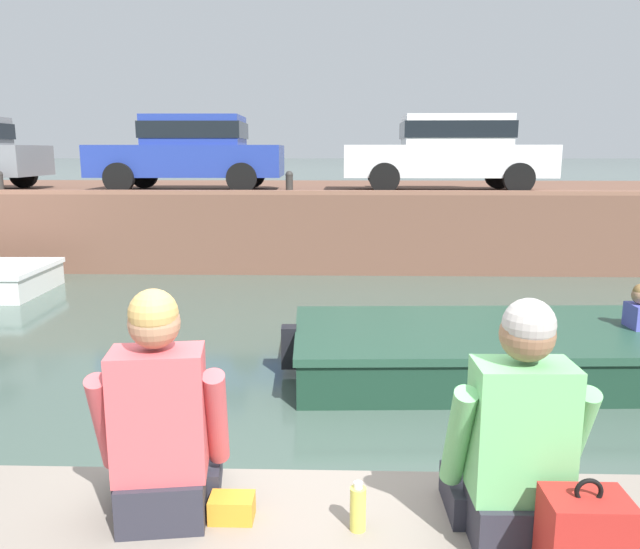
% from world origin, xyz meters
% --- Properties ---
extents(ground_plane, '(400.00, 400.00, 0.00)m').
position_xyz_m(ground_plane, '(0.00, 4.60, 0.00)').
color(ground_plane, '#42564C').
extents(far_quay_wall, '(60.00, 6.00, 1.56)m').
position_xyz_m(far_quay_wall, '(0.00, 12.21, 0.78)').
color(far_quay_wall, brown).
rests_on(far_quay_wall, ground).
extents(far_wall_coping, '(60.00, 0.24, 0.08)m').
position_xyz_m(far_wall_coping, '(0.00, 9.33, 1.60)').
color(far_wall_coping, brown).
rests_on(far_wall_coping, far_quay_wall).
extents(motorboat_passing, '(6.97, 2.24, 1.00)m').
position_xyz_m(motorboat_passing, '(2.86, 3.85, 0.26)').
color(motorboat_passing, '#193828').
rests_on(motorboat_passing, ground).
extents(car_left_inner_blue, '(3.95, 2.05, 1.54)m').
position_xyz_m(car_left_inner_blue, '(-2.89, 10.51, 2.41)').
color(car_left_inner_blue, '#233893').
rests_on(car_left_inner_blue, far_quay_wall).
extents(car_centre_white, '(4.23, 1.99, 1.54)m').
position_xyz_m(car_centre_white, '(2.48, 10.51, 2.41)').
color(car_centre_white, white).
rests_on(car_centre_white, far_quay_wall).
extents(mooring_bollard_mid, '(0.15, 0.15, 0.45)m').
position_xyz_m(mooring_bollard_mid, '(-0.76, 9.46, 1.80)').
color(mooring_bollard_mid, '#2D2B28').
rests_on(mooring_bollard_mid, far_quay_wall).
extents(person_seated_left, '(0.56, 0.57, 0.97)m').
position_xyz_m(person_seated_left, '(-0.52, -0.37, 1.28)').
color(person_seated_left, '#282833').
rests_on(person_seated_left, near_quay).
extents(person_seated_right, '(0.54, 0.53, 0.97)m').
position_xyz_m(person_seated_right, '(0.87, -0.48, 1.28)').
color(person_seated_right, '#282833').
rests_on(person_seated_right, near_quay).
extents(bottle_drink, '(0.06, 0.06, 0.20)m').
position_xyz_m(bottle_drink, '(0.27, -0.46, 1.00)').
color(bottle_drink, '#CCC64C').
rests_on(bottle_drink, near_quay).
extents(backpack_on_ledge, '(0.28, 0.24, 0.41)m').
position_xyz_m(backpack_on_ledge, '(1.03, -0.76, 1.07)').
color(backpack_on_ledge, '#A5231E').
rests_on(backpack_on_ledge, near_quay).
extents(snack_bag, '(0.18, 0.12, 0.10)m').
position_xyz_m(snack_bag, '(-0.24, -0.41, 0.96)').
color(snack_bag, orange).
rests_on(snack_bag, near_quay).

